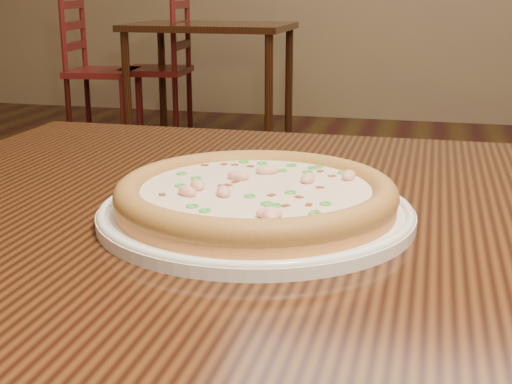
% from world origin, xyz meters
% --- Properties ---
extents(hero_table, '(1.20, 0.80, 0.75)m').
position_xyz_m(hero_table, '(0.13, -0.20, 0.65)').
color(hero_table, black).
rests_on(hero_table, ground).
extents(plate, '(0.32, 0.32, 0.02)m').
position_xyz_m(plate, '(0.01, -0.25, 0.76)').
color(plate, white).
rests_on(plate, hero_table).
extents(pizza, '(0.29, 0.29, 0.03)m').
position_xyz_m(pizza, '(0.01, -0.25, 0.78)').
color(pizza, '#D18045').
rests_on(pizza, plate).
extents(bg_table_left, '(1.00, 0.70, 0.75)m').
position_xyz_m(bg_table_left, '(-1.21, 3.46, 0.65)').
color(bg_table_left, black).
rests_on(bg_table_left, ground).
extents(chair_a, '(0.47, 0.47, 0.95)m').
position_xyz_m(chair_a, '(-1.99, 3.40, 0.44)').
color(chair_a, maroon).
rests_on(chair_a, ground).
extents(chair_b, '(0.45, 0.45, 0.95)m').
position_xyz_m(chair_b, '(-1.58, 3.59, 0.44)').
color(chair_b, maroon).
rests_on(chair_b, ground).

